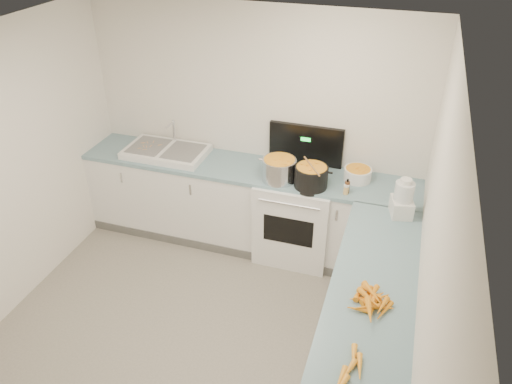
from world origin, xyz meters
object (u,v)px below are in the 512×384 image
(black_pot, at_px, (311,178))
(extract_bottle, at_px, (347,187))
(stove, at_px, (296,215))
(food_processor, at_px, (403,200))
(sink, at_px, (166,151))
(mixing_bowl, at_px, (358,174))
(steel_pot, at_px, (279,171))
(spice_jar, at_px, (346,190))

(black_pot, bearing_deg, extract_bottle, -2.31)
(stove, relative_size, food_processor, 3.79)
(sink, height_order, extract_bottle, sink)
(extract_bottle, bearing_deg, mixing_bowl, 77.61)
(mixing_bowl, xyz_separation_m, food_processor, (0.45, -0.49, 0.09))
(sink, height_order, steel_pot, sink)
(black_pot, xyz_separation_m, mixing_bowl, (0.41, 0.26, -0.03))
(stove, bearing_deg, spice_jar, -20.69)
(black_pot, distance_m, extract_bottle, 0.35)
(sink, relative_size, steel_pot, 2.59)
(sink, xyz_separation_m, extract_bottle, (1.96, -0.18, 0.02))
(sink, distance_m, extract_bottle, 1.96)
(stove, height_order, food_processor, stove)
(food_processor, bearing_deg, steel_pot, 167.55)
(sink, xyz_separation_m, steel_pot, (1.29, -0.14, 0.06))
(stove, bearing_deg, food_processor, -20.87)
(steel_pot, relative_size, black_pot, 1.04)
(black_pot, height_order, spice_jar, black_pot)
(spice_jar, bearing_deg, black_pot, 173.88)
(extract_bottle, xyz_separation_m, food_processor, (0.50, -0.22, 0.09))
(black_pot, xyz_separation_m, food_processor, (0.85, -0.23, 0.06))
(spice_jar, bearing_deg, stove, 159.31)
(spice_jar, bearing_deg, mixing_bowl, 77.72)
(extract_bottle, bearing_deg, sink, 174.68)
(black_pot, height_order, extract_bottle, black_pot)
(black_pot, height_order, mixing_bowl, black_pot)
(extract_bottle, bearing_deg, black_pot, 177.69)
(stove, relative_size, steel_pot, 4.10)
(spice_jar, bearing_deg, sink, 174.00)
(stove, xyz_separation_m, food_processor, (1.01, -0.39, 0.62))
(mixing_bowl, distance_m, extract_bottle, 0.28)
(steel_pot, bearing_deg, extract_bottle, -3.44)
(spice_jar, bearing_deg, extract_bottle, 79.08)
(food_processor, bearing_deg, mixing_bowl, 132.30)
(steel_pot, bearing_deg, black_pot, -4.67)
(extract_bottle, height_order, spice_jar, extract_bottle)
(steel_pot, xyz_separation_m, extract_bottle, (0.67, -0.04, -0.04))
(steel_pot, distance_m, black_pot, 0.32)
(black_pot, distance_m, mixing_bowl, 0.48)
(sink, relative_size, extract_bottle, 7.13)
(sink, height_order, mixing_bowl, sink)
(steel_pot, height_order, food_processor, food_processor)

